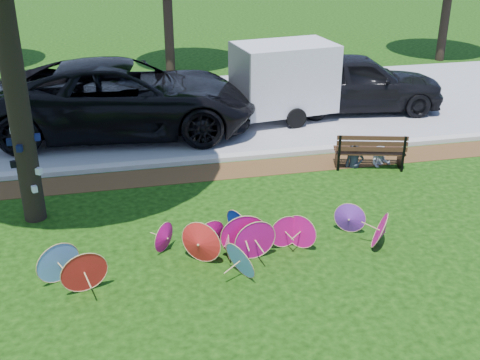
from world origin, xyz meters
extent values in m
plane|color=black|center=(0.00, 0.00, 0.00)|extent=(90.00, 90.00, 0.00)
cube|color=#472D16|center=(0.00, 4.50, 0.01)|extent=(90.00, 1.00, 0.01)
cube|color=#B7B5AD|center=(0.00, 5.20, 0.06)|extent=(90.00, 0.30, 0.12)
cube|color=gray|center=(0.00, 9.35, 0.01)|extent=(90.00, 8.00, 0.01)
cylinder|color=black|center=(-3.63, 2.98, 3.07)|extent=(0.44, 0.44, 6.14)
cone|color=#CD0C75|center=(1.09, 0.79, 0.33)|extent=(0.66, 0.21, 0.66)
cone|color=#649FF7|center=(-3.04, 0.49, 0.39)|extent=(0.79, 0.54, 0.80)
cone|color=red|center=(-0.56, 0.54, 0.40)|extent=(0.71, 0.58, 0.81)
cone|color=purple|center=(2.48, 0.99, 0.32)|extent=(0.59, 0.43, 0.64)
cone|color=#CD0C75|center=(0.26, 0.63, 0.45)|extent=(0.90, 0.24, 0.90)
cone|color=#649FF7|center=(0.09, -0.07, 0.37)|extent=(0.62, 0.80, 0.73)
cone|color=pink|center=(-0.06, 0.58, 0.26)|extent=(0.15, 0.52, 0.52)
cone|color=#092ACB|center=(0.32, 1.06, 0.38)|extent=(0.56, 0.79, 0.76)
cone|color=#CD0C75|center=(2.89, 0.37, 0.37)|extent=(0.65, 0.81, 0.72)
cone|color=#CD0C75|center=(-1.12, 1.06, 0.30)|extent=(0.48, 0.54, 0.60)
cone|color=#CD0C75|center=(-0.32, 0.87, 0.34)|extent=(0.72, 0.48, 0.69)
cone|color=#CD0C75|center=(1.40, 0.70, 0.34)|extent=(0.56, 0.56, 0.68)
cone|color=#CD0C75|center=(0.43, 0.49, 0.40)|extent=(0.82, 0.30, 0.81)
cone|color=red|center=(-2.58, 0.08, 0.40)|extent=(0.84, 0.44, 0.81)
imported|color=black|center=(-1.55, 7.83, 1.03)|extent=(7.69, 4.14, 2.05)
imported|color=black|center=(5.61, 8.38, 0.90)|extent=(5.55, 2.85, 1.81)
cube|color=silver|center=(3.18, 8.03, 1.29)|extent=(3.04, 2.15, 2.58)
imported|color=#383C4D|center=(3.85, 4.07, 0.64)|extent=(0.53, 0.40, 1.29)
imported|color=silver|center=(4.55, 4.07, 0.52)|extent=(0.60, 0.53, 1.03)
cylinder|color=black|center=(0.45, 14.28, 2.50)|extent=(0.36, 0.36, 5.00)
camera|label=1|loc=(-1.86, -8.71, 5.93)|focal=45.00mm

